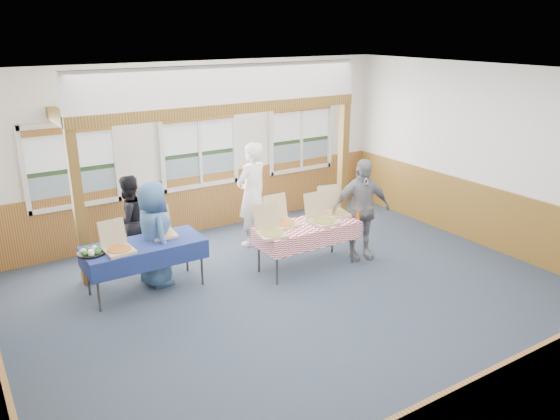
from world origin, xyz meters
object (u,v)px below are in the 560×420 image
object	(u,v)px
table_left	(144,247)
table_right	(307,228)
person_grey	(361,209)
woman_black	(129,221)
man_blue	(154,234)
woman_white	(252,195)

from	to	relation	value
table_left	table_right	bearing A→B (deg)	-30.34
person_grey	woman_black	bearing A→B (deg)	169.84
table_right	person_grey	xyz separation A→B (m)	(1.02, -0.12, 0.17)
table_right	man_blue	size ratio (longest dim) A/B	1.12
woman_white	person_grey	world-z (taller)	woman_white
table_right	man_blue	xyz separation A→B (m)	(-2.28, 0.77, 0.12)
woman_white	woman_black	distance (m)	2.16
table_left	person_grey	distance (m)	3.60
table_left	person_grey	world-z (taller)	person_grey
woman_white	table_left	bearing A→B (deg)	0.84
table_left	table_right	xyz separation A→B (m)	(2.49, -0.63, -0.00)
table_right	woman_white	size ratio (longest dim) A/B	0.97
woman_white	woman_black	size ratio (longest dim) A/B	1.24
man_blue	person_grey	distance (m)	3.42
woman_white	woman_black	bearing A→B (deg)	-26.19
table_left	woman_white	xyz separation A→B (m)	(2.26, 0.74, 0.24)
woman_white	man_blue	bearing A→B (deg)	-0.93
man_blue	table_left	bearing A→B (deg)	121.34
woman_white	person_grey	size ratio (longest dim) A/B	1.09
woman_black	table_left	bearing A→B (deg)	66.97
table_left	table_right	world-z (taller)	same
table_right	person_grey	size ratio (longest dim) A/B	1.05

